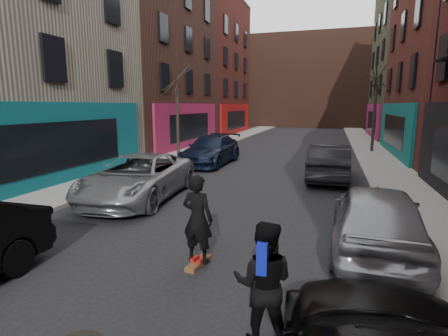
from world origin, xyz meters
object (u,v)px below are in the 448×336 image
Objects in this scene: tree_left_far at (177,105)px; parked_right_far at (376,218)px; tree_right_far at (375,103)px; skateboard at (198,263)px; parked_right_end at (329,162)px; parked_left_end at (211,150)px; parked_left_far at (138,177)px; pedestrian at (264,283)px; skateboarder at (198,219)px.

tree_left_far reaches higher than parked_right_far.
tree_right_far is 8.50× the size of skateboard.
parked_right_far is at bearing 98.74° from parked_right_end.
tree_left_far is 1.15× the size of parked_left_end.
tree_right_far is 11.21m from parked_right_end.
skateboard is (4.01, -4.39, -0.76)m from parked_left_far.
parked_left_end is at bearing -51.82° from parked_right_far.
parked_left_far is (3.00, -10.02, -2.57)m from tree_left_far.
pedestrian is (-0.77, -11.91, 0.10)m from parked_right_end.
pedestrian reaches higher than parked_left_end.
parked_right_far is at bearing -95.32° from tree_right_far.
skateboarder is at bearing -64.04° from tree_left_far.
tree_left_far is at bearing -24.41° from parked_right_end.
skateboarder reaches higher than parked_left_far.
parked_left_end is 7.06× the size of skateboard.
tree_right_far is 1.20× the size of parked_left_end.
pedestrian is at bearing 87.11° from parked_right_end.
tree_right_far reaches higher than parked_left_far.
tree_left_far is 16.19m from skateboarder.
skateboarder is at bearing 76.39° from parked_right_end.
skateboard is at bearing 29.40° from parked_right_far.
parked_right_end is at bearing -97.76° from pedestrian.
skateboard is 0.99m from skateboarder.
skateboarder is 1.03× the size of pedestrian.
tree_left_far is 3.46× the size of skateboarder.
pedestrian is (-1.88, -3.91, 0.10)m from parked_right_far.
parked_left_end is (-0.03, 8.05, 0.01)m from parked_left_far.
skateboard is 2.82m from pedestrian.
parked_right_end is at bearing -105.12° from tree_right_far.
parked_left_end is at bearing 115.10° from skateboard.
parked_left_end reaches higher than parked_left_far.
parked_left_end is at bearing 85.45° from parked_left_far.
parked_left_far is at bearing -73.33° from tree_left_far.
parked_left_far is at bearing 40.86° from parked_right_end.
skateboarder reaches higher than parked_right_end.
parked_left_far is 1.16× the size of parked_right_end.
tree_right_far reaches higher than parked_right_end.
tree_right_far is 21.39m from skateboard.
tree_left_far is 1.36× the size of parked_right_far.
tree_right_far is 21.25m from skateboarder.
tree_right_far is 3.74× the size of pedestrian.
parked_left_end is 1.13× the size of parked_right_end.
tree_left_far is at bearing -56.97° from skateboarder.
pedestrian is (5.83, -14.44, 0.10)m from parked_left_end.
parked_right_far is (7.68, -2.49, 0.01)m from parked_left_far.
parked_right_end is 10.25m from skateboard.
pedestrian is at bearing -52.65° from parked_left_far.
parked_left_far is 8.05m from parked_left_end.
pedestrian is (1.78, -2.01, 0.87)m from skateboard.
tree_left_far is 8.12× the size of skateboard.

